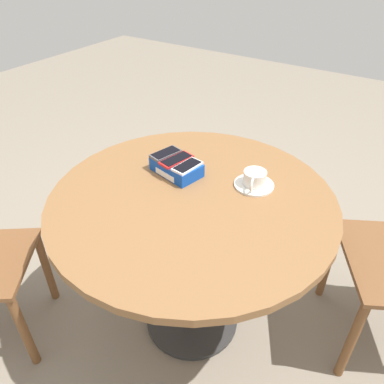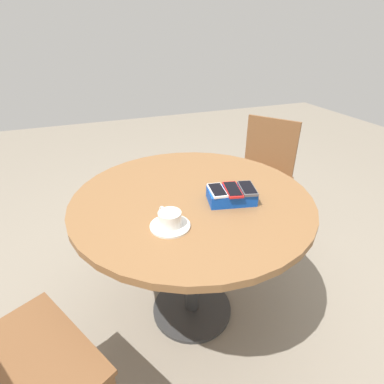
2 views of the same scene
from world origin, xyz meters
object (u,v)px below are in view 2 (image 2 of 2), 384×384
object	(u,v)px
round_table	(192,217)
saucer	(170,226)
phone_gray	(248,188)
chair_far_side	(261,178)
phone_red	(233,189)
coffee_cup	(169,218)
phone_white	(217,190)
phone_box	(231,196)

from	to	relation	value
round_table	saucer	world-z (taller)	saucer
round_table	phone_gray	size ratio (longest dim) A/B	7.76
chair_far_side	phone_gray	bearing A→B (deg)	51.36
phone_red	coffee_cup	distance (m)	0.31
phone_red	phone_white	distance (m)	0.06
round_table	chair_far_side	world-z (taller)	chair_far_side
phone_white	round_table	bearing A→B (deg)	-48.07
phone_red	phone_box	bearing A→B (deg)	-62.72
phone_white	coffee_cup	xyz separation A→B (m)	(0.23, 0.10, -0.02)
phone_white	coffee_cup	size ratio (longest dim) A/B	1.09
round_table	coffee_cup	bearing A→B (deg)	49.25
phone_box	phone_white	distance (m)	0.07
phone_white	chair_far_side	bearing A→B (deg)	-136.01
phone_red	saucer	xyz separation A→B (m)	(0.30, 0.08, -0.05)
chair_far_side	phone_box	bearing A→B (deg)	47.32
phone_box	phone_white	size ratio (longest dim) A/B	1.70
round_table	phone_gray	distance (m)	0.29
phone_box	coffee_cup	distance (m)	0.31
phone_box	chair_far_side	xyz separation A→B (m)	(-0.59, -0.64, -0.31)
round_table	saucer	xyz separation A→B (m)	(0.16, 0.18, 0.11)
phone_gray	phone_red	size ratio (longest dim) A/B	0.93
phone_red	saucer	distance (m)	0.31
phone_box	saucer	xyz separation A→B (m)	(0.29, 0.09, -0.02)
round_table	phone_box	size ratio (longest dim) A/B	4.87
round_table	coffee_cup	xyz separation A→B (m)	(0.16, 0.18, 0.14)
phone_red	phone_gray	bearing A→B (deg)	167.36
chair_far_side	round_table	bearing A→B (deg)	36.58
saucer	chair_far_side	size ratio (longest dim) A/B	0.18
phone_red	saucer	size ratio (longest dim) A/B	0.97
phone_white	coffee_cup	bearing A→B (deg)	22.11
phone_red	coffee_cup	world-z (taller)	same
phone_gray	saucer	xyz separation A→B (m)	(0.36, 0.07, -0.05)
phone_white	coffee_cup	distance (m)	0.25
phone_box	saucer	size ratio (longest dim) A/B	1.43
round_table	chair_far_side	size ratio (longest dim) A/B	1.26
chair_far_side	coffee_cup	bearing A→B (deg)	39.23
round_table	phone_red	distance (m)	0.24
saucer	coffee_cup	size ratio (longest dim) A/B	1.29
phone_red	phone_white	size ratio (longest dim) A/B	1.15
saucer	phone_box	bearing A→B (deg)	-163.67
round_table	phone_box	distance (m)	0.22
phone_box	chair_far_side	size ratio (longest dim) A/B	0.26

